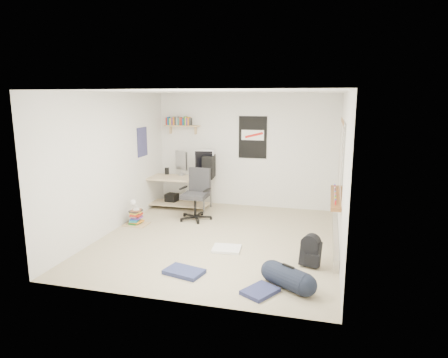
% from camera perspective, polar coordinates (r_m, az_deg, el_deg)
% --- Properties ---
extents(floor, '(4.00, 4.50, 0.01)m').
position_cam_1_polar(floor, '(7.03, -0.70, -8.50)').
color(floor, gray).
rests_on(floor, ground).
extents(ceiling, '(4.00, 4.50, 0.01)m').
position_cam_1_polar(ceiling, '(6.60, -0.76, 12.41)').
color(ceiling, white).
rests_on(ceiling, ground).
extents(back_wall, '(4.00, 0.01, 2.50)m').
position_cam_1_polar(back_wall, '(8.87, 3.16, 4.07)').
color(back_wall, silver).
rests_on(back_wall, ground).
extents(left_wall, '(0.01, 4.50, 2.50)m').
position_cam_1_polar(left_wall, '(7.48, -15.71, 2.24)').
color(left_wall, silver).
rests_on(left_wall, ground).
extents(right_wall, '(0.01, 4.50, 2.50)m').
position_cam_1_polar(right_wall, '(6.47, 16.65, 0.77)').
color(right_wall, silver).
rests_on(right_wall, ground).
extents(desk, '(1.58, 1.01, 0.67)m').
position_cam_1_polar(desk, '(8.84, -6.55, -1.85)').
color(desk, tan).
rests_on(desk, floor).
extents(monitor_left, '(0.37, 0.29, 0.42)m').
position_cam_1_polar(monitor_left, '(8.98, -6.09, 1.70)').
color(monitor_left, '#A2A2A7').
rests_on(monitor_left, desk).
extents(monitor_right, '(0.44, 0.18, 0.47)m').
position_cam_1_polar(monitor_right, '(8.80, -2.82, 1.70)').
color(monitor_right, '#A6A7AB').
rests_on(monitor_right, desk).
extents(pc_tower, '(0.27, 0.49, 0.49)m').
position_cam_1_polar(pc_tower, '(8.77, -2.17, 1.76)').
color(pc_tower, black).
rests_on(pc_tower, desk).
extents(keyboard, '(0.43, 0.16, 0.02)m').
position_cam_1_polar(keyboard, '(8.50, -5.07, -0.21)').
color(keyboard, black).
rests_on(keyboard, desk).
extents(speaker_left, '(0.11, 0.11, 0.18)m').
position_cam_1_polar(speaker_left, '(9.13, -8.15, 1.04)').
color(speaker_left, black).
rests_on(speaker_left, desk).
extents(speaker_right, '(0.11, 0.11, 0.19)m').
position_cam_1_polar(speaker_right, '(8.81, -2.44, 0.80)').
color(speaker_right, black).
rests_on(speaker_right, desk).
extents(office_chair, '(0.75, 0.75, 1.03)m').
position_cam_1_polar(office_chair, '(7.96, -4.15, -2.39)').
color(office_chair, '#27272A').
rests_on(office_chair, floor).
extents(wall_shelf, '(0.80, 0.22, 0.24)m').
position_cam_1_polar(wall_shelf, '(9.11, -6.00, 7.57)').
color(wall_shelf, tan).
rests_on(wall_shelf, back_wall).
extents(poster_back_wall, '(0.62, 0.03, 0.92)m').
position_cam_1_polar(poster_back_wall, '(8.78, 4.11, 5.95)').
color(poster_back_wall, black).
rests_on(poster_back_wall, back_wall).
extents(poster_left_wall, '(0.02, 0.42, 0.60)m').
position_cam_1_polar(poster_left_wall, '(8.49, -11.60, 5.21)').
color(poster_left_wall, navy).
rests_on(poster_left_wall, left_wall).
extents(window, '(0.10, 1.50, 1.26)m').
position_cam_1_polar(window, '(6.73, 16.21, 2.93)').
color(window, brown).
rests_on(window, right_wall).
extents(baseboard_heater, '(0.08, 2.50, 0.18)m').
position_cam_1_polar(baseboard_heater, '(7.06, 15.62, -8.05)').
color(baseboard_heater, '#B7B2A8').
rests_on(baseboard_heater, floor).
extents(backpack, '(0.33, 0.29, 0.37)m').
position_cam_1_polar(backpack, '(5.99, 12.25, -10.33)').
color(backpack, black).
rests_on(backpack, floor).
extents(duffel_bag, '(0.40, 0.40, 0.57)m').
position_cam_1_polar(duffel_bag, '(5.33, 9.11, -13.78)').
color(duffel_bag, black).
rests_on(duffel_bag, floor).
extents(tshirt, '(0.48, 0.42, 0.04)m').
position_cam_1_polar(tshirt, '(6.52, 0.38, -9.92)').
color(tshirt, silver).
rests_on(tshirt, floor).
extents(jeans_a, '(0.59, 0.45, 0.06)m').
position_cam_1_polar(jeans_a, '(5.73, -5.73, -13.04)').
color(jeans_a, navy).
rests_on(jeans_a, floor).
extents(jeans_b, '(0.50, 0.54, 0.05)m').
position_cam_1_polar(jeans_b, '(5.22, 5.18, -15.69)').
color(jeans_b, navy).
rests_on(jeans_b, floor).
extents(book_stack, '(0.49, 0.45, 0.28)m').
position_cam_1_polar(book_stack, '(7.89, -12.47, -5.34)').
color(book_stack, brown).
rests_on(book_stack, floor).
extents(desk_lamp, '(0.17, 0.24, 0.21)m').
position_cam_1_polar(desk_lamp, '(7.80, -12.48, -3.78)').
color(desk_lamp, silver).
rests_on(desk_lamp, book_stack).
extents(subwoofer, '(0.27, 0.27, 0.28)m').
position_cam_1_polar(subwoofer, '(9.09, -7.46, -2.96)').
color(subwoofer, black).
rests_on(subwoofer, floor).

